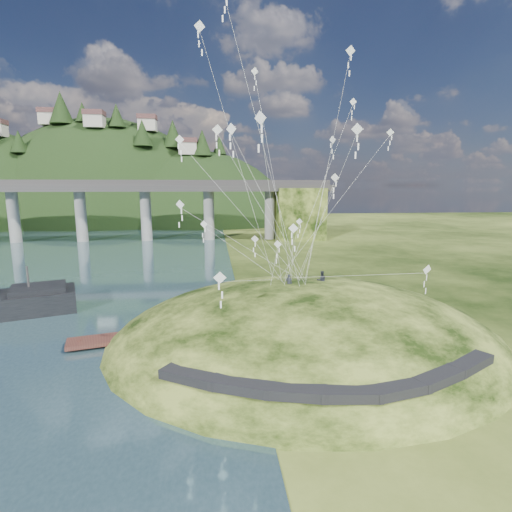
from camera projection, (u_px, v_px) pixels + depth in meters
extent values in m
plane|color=black|center=(216.00, 352.00, 33.14)|extent=(320.00, 320.00, 0.00)
ellipsoid|color=black|center=(304.00, 355.00, 36.21)|extent=(36.00, 32.00, 13.00)
cube|color=black|center=(192.00, 375.00, 24.80)|extent=(4.32, 3.62, 0.71)
cube|color=black|center=(242.00, 385.00, 23.49)|extent=(4.10, 2.97, 0.61)
cube|color=black|center=(296.00, 391.00, 22.83)|extent=(3.85, 2.37, 0.62)
cube|color=black|center=(349.00, 393.00, 22.72)|extent=(3.62, 1.83, 0.66)
cube|color=black|center=(398.00, 388.00, 23.23)|extent=(3.82, 2.27, 0.68)
cube|color=black|center=(438.00, 376.00, 24.46)|extent=(4.11, 2.97, 0.71)
cube|color=black|center=(468.00, 362.00, 26.29)|extent=(4.26, 3.43, 0.66)
cube|color=#2D2B2B|center=(0.00, 188.00, 94.08)|extent=(160.00, 9.00, 1.60)
cube|color=#2D2B2B|center=(8.00, 182.00, 98.04)|extent=(160.00, 0.40, 1.20)
cylinder|color=gray|center=(14.00, 216.00, 95.48)|extent=(2.60, 2.60, 13.00)
cylinder|color=gray|center=(81.00, 215.00, 97.13)|extent=(2.60, 2.60, 13.00)
cylinder|color=gray|center=(146.00, 215.00, 98.77)|extent=(2.60, 2.60, 13.00)
cylinder|color=gray|center=(209.00, 214.00, 100.42)|extent=(2.60, 2.60, 13.00)
cylinder|color=gray|center=(270.00, 214.00, 102.06)|extent=(2.60, 2.60, 13.00)
cube|color=black|center=(299.00, 214.00, 102.86)|extent=(12.00, 11.00, 13.00)
ellipsoid|color=black|center=(109.00, 237.00, 153.28)|extent=(96.00, 68.00, 88.00)
ellipsoid|color=black|center=(200.00, 249.00, 149.86)|extent=(76.00, 56.00, 72.00)
cone|color=black|center=(19.00, 141.00, 125.85)|extent=(5.29, 5.29, 6.96)
cone|color=black|center=(61.00, 108.00, 133.19)|extent=(8.01, 8.01, 10.54)
cone|color=black|center=(82.00, 112.00, 133.61)|extent=(4.97, 4.97, 6.54)
cone|color=black|center=(116.00, 115.00, 133.06)|extent=(5.83, 5.83, 7.67)
cone|color=black|center=(142.00, 133.00, 130.23)|extent=(6.47, 6.47, 8.51)
cone|color=black|center=(173.00, 134.00, 137.85)|extent=(7.13, 7.13, 9.38)
cone|color=black|center=(202.00, 143.00, 134.66)|extent=(6.56, 6.56, 8.63)
cone|color=black|center=(219.00, 145.00, 140.80)|extent=(4.88, 4.88, 6.42)
cube|color=#BDB3A1|center=(50.00, 119.00, 136.51)|extent=(6.00, 5.00, 4.00)
cube|color=#51312E|center=(49.00, 111.00, 136.04)|extent=(6.40, 5.40, 1.60)
cube|color=#BDB3A1|center=(95.00, 122.00, 130.78)|extent=(6.00, 5.00, 4.00)
cube|color=#51312E|center=(94.00, 113.00, 130.31)|extent=(6.40, 5.40, 1.60)
cube|color=#BDB3A1|center=(147.00, 125.00, 138.37)|extent=(6.00, 5.00, 4.00)
cube|color=#51312E|center=(147.00, 117.00, 137.90)|extent=(6.40, 5.40, 1.60)
cube|color=#BDB3A1|center=(188.00, 149.00, 135.44)|extent=(6.00, 5.00, 4.00)
cube|color=#51312E|center=(188.00, 141.00, 134.97)|extent=(6.40, 5.40, 1.60)
cube|color=black|center=(38.00, 288.00, 43.44)|extent=(6.60, 6.04, 0.54)
cylinder|color=#2D2B2B|center=(28.00, 279.00, 42.86)|extent=(0.22, 0.22, 2.71)
cube|color=#3C1D18|center=(154.00, 334.00, 36.03)|extent=(14.69, 5.78, 0.36)
cylinder|color=#3C1D18|center=(79.00, 346.00, 33.94)|extent=(0.31, 0.31, 1.04)
cylinder|color=#3C1D18|center=(118.00, 341.00, 35.00)|extent=(0.31, 0.31, 1.04)
cylinder|color=#3C1D18|center=(155.00, 336.00, 36.07)|extent=(0.31, 0.31, 1.04)
cylinder|color=#3C1D18|center=(189.00, 332.00, 37.14)|extent=(0.31, 0.31, 1.04)
cylinder|color=#3C1D18|center=(221.00, 328.00, 38.21)|extent=(0.31, 0.31, 1.04)
imported|color=#23252F|center=(289.00, 274.00, 35.80)|extent=(0.74, 0.65, 1.69)
imported|color=#23252F|center=(322.00, 271.00, 37.19)|extent=(0.90, 0.71, 1.82)
cube|color=silver|center=(225.00, 2.00, 27.02)|extent=(0.10, 0.06, 0.44)
cube|color=silver|center=(225.00, 11.00, 27.12)|extent=(0.10, 0.06, 0.44)
cube|color=silver|center=(225.00, 19.00, 27.21)|extent=(0.10, 0.06, 0.44)
cube|color=silver|center=(353.00, 102.00, 37.30)|extent=(0.69, 0.20, 0.67)
cube|color=silver|center=(353.00, 107.00, 37.38)|extent=(0.09, 0.04, 0.40)
cube|color=silver|center=(353.00, 113.00, 37.47)|extent=(0.09, 0.04, 0.40)
cube|color=silver|center=(352.00, 118.00, 37.55)|extent=(0.09, 0.04, 0.40)
cube|color=silver|center=(217.00, 130.00, 33.22)|extent=(0.88, 0.26, 0.86)
cube|color=silver|center=(218.00, 137.00, 33.33)|extent=(0.11, 0.06, 0.51)
cube|color=silver|center=(218.00, 145.00, 33.44)|extent=(0.11, 0.06, 0.51)
cube|color=silver|center=(218.00, 153.00, 33.55)|extent=(0.11, 0.06, 0.51)
cube|color=silver|center=(278.00, 244.00, 38.34)|extent=(0.68, 0.48, 0.79)
cube|color=silver|center=(278.00, 250.00, 38.44)|extent=(0.10, 0.06, 0.46)
cube|color=silver|center=(278.00, 256.00, 38.54)|extent=(0.10, 0.06, 0.46)
cube|color=silver|center=(278.00, 261.00, 38.64)|extent=(0.10, 0.06, 0.46)
cube|color=silver|center=(335.00, 178.00, 38.28)|extent=(0.68, 0.56, 0.82)
cube|color=silver|center=(335.00, 184.00, 38.39)|extent=(0.11, 0.06, 0.49)
cube|color=silver|center=(335.00, 190.00, 38.49)|extent=(0.11, 0.06, 0.49)
cube|color=silver|center=(334.00, 196.00, 38.59)|extent=(0.11, 0.06, 0.49)
cube|color=silver|center=(180.00, 205.00, 29.34)|extent=(0.65, 0.33, 0.69)
cube|color=silver|center=(180.00, 211.00, 29.43)|extent=(0.09, 0.04, 0.40)
cube|color=silver|center=(180.00, 218.00, 29.51)|extent=(0.09, 0.04, 0.40)
cube|color=silver|center=(181.00, 225.00, 29.60)|extent=(0.09, 0.04, 0.40)
cube|color=silver|center=(204.00, 224.00, 36.81)|extent=(0.66, 0.34, 0.71)
cube|color=silver|center=(204.00, 230.00, 36.90)|extent=(0.09, 0.04, 0.41)
cube|color=silver|center=(204.00, 235.00, 36.99)|extent=(0.09, 0.04, 0.41)
cube|color=silver|center=(204.00, 240.00, 37.08)|extent=(0.09, 0.04, 0.41)
cube|color=silver|center=(333.00, 140.00, 35.49)|extent=(0.42, 0.60, 0.68)
cube|color=silver|center=(332.00, 146.00, 35.58)|extent=(0.08, 0.07, 0.41)
cube|color=silver|center=(332.00, 151.00, 35.66)|extent=(0.08, 0.07, 0.41)
cube|color=silver|center=(332.00, 157.00, 35.75)|extent=(0.08, 0.07, 0.41)
cube|color=silver|center=(200.00, 26.00, 30.54)|extent=(0.85, 0.21, 0.85)
cube|color=silver|center=(200.00, 35.00, 30.64)|extent=(0.11, 0.06, 0.50)
cube|color=silver|center=(200.00, 43.00, 30.75)|extent=(0.11, 0.06, 0.50)
cube|color=silver|center=(200.00, 52.00, 30.86)|extent=(0.11, 0.06, 0.50)
cube|color=silver|center=(357.00, 129.00, 28.83)|extent=(0.72, 0.56, 0.84)
cube|color=silver|center=(357.00, 138.00, 28.94)|extent=(0.11, 0.06, 0.50)
cube|color=silver|center=(356.00, 147.00, 29.05)|extent=(0.11, 0.06, 0.50)
cube|color=silver|center=(356.00, 155.00, 29.16)|extent=(0.11, 0.06, 0.50)
cube|color=silver|center=(427.00, 270.00, 28.33)|extent=(0.73, 0.29, 0.74)
cube|color=silver|center=(427.00, 277.00, 28.42)|extent=(0.09, 0.07, 0.44)
cube|color=silver|center=(426.00, 284.00, 28.52)|extent=(0.09, 0.07, 0.44)
cube|color=silver|center=(425.00, 292.00, 28.61)|extent=(0.09, 0.07, 0.44)
cube|color=silver|center=(390.00, 132.00, 38.47)|extent=(0.68, 0.29, 0.70)
cube|color=silver|center=(390.00, 138.00, 38.56)|extent=(0.09, 0.03, 0.41)
cube|color=silver|center=(390.00, 143.00, 38.65)|extent=(0.09, 0.03, 0.41)
cube|color=silver|center=(389.00, 149.00, 38.73)|extent=(0.09, 0.03, 0.41)
cube|color=silver|center=(255.00, 239.00, 41.15)|extent=(0.76, 0.31, 0.78)
cube|color=silver|center=(255.00, 244.00, 41.25)|extent=(0.10, 0.03, 0.46)
cube|color=silver|center=(255.00, 250.00, 41.34)|extent=(0.10, 0.03, 0.46)
cube|color=silver|center=(255.00, 255.00, 41.44)|extent=(0.10, 0.03, 0.46)
cube|color=silver|center=(299.00, 222.00, 44.02)|extent=(0.75, 0.17, 0.74)
cube|color=silver|center=(299.00, 226.00, 44.11)|extent=(0.10, 0.04, 0.43)
cube|color=silver|center=(299.00, 231.00, 44.21)|extent=(0.10, 0.04, 0.43)
cube|color=silver|center=(299.00, 236.00, 44.30)|extent=(0.10, 0.04, 0.43)
cube|color=silver|center=(260.00, 118.00, 24.93)|extent=(0.69, 0.61, 0.85)
cube|color=silver|center=(260.00, 128.00, 25.04)|extent=(0.11, 0.07, 0.51)
cube|color=silver|center=(260.00, 138.00, 25.15)|extent=(0.11, 0.07, 0.51)
cube|color=silver|center=(260.00, 149.00, 25.25)|extent=(0.11, 0.07, 0.51)
cube|color=silver|center=(255.00, 71.00, 39.60)|extent=(0.76, 0.22, 0.76)
cube|color=silver|center=(255.00, 77.00, 39.70)|extent=(0.10, 0.06, 0.45)
cube|color=silver|center=(255.00, 83.00, 39.79)|extent=(0.10, 0.06, 0.45)
cube|color=silver|center=(255.00, 89.00, 39.89)|extent=(0.10, 0.06, 0.45)
cube|color=silver|center=(220.00, 278.00, 26.84)|extent=(0.88, 0.23, 0.87)
cube|color=silver|center=(220.00, 287.00, 26.95)|extent=(0.12, 0.05, 0.51)
cube|color=silver|center=(220.00, 295.00, 27.06)|extent=(0.12, 0.05, 0.51)
cube|color=silver|center=(220.00, 304.00, 27.17)|extent=(0.12, 0.05, 0.51)
cube|color=silver|center=(231.00, 129.00, 30.09)|extent=(0.75, 0.51, 0.86)
cube|color=silver|center=(231.00, 137.00, 30.20)|extent=(0.11, 0.06, 0.50)
cube|color=silver|center=(231.00, 146.00, 30.30)|extent=(0.11, 0.06, 0.50)
cube|color=silver|center=(232.00, 154.00, 30.41)|extent=(0.11, 0.06, 0.50)
cube|color=silver|center=(180.00, 140.00, 36.59)|extent=(0.83, 0.21, 0.82)
cube|color=silver|center=(180.00, 146.00, 36.69)|extent=(0.11, 0.03, 0.48)
cube|color=silver|center=(180.00, 153.00, 36.79)|extent=(0.11, 0.03, 0.48)
cube|color=silver|center=(180.00, 159.00, 36.89)|extent=(0.11, 0.03, 0.48)
cube|color=silver|center=(350.00, 51.00, 31.61)|extent=(0.79, 0.26, 0.77)
cube|color=silver|center=(350.00, 58.00, 31.71)|extent=(0.10, 0.05, 0.46)
cube|color=silver|center=(350.00, 66.00, 31.81)|extent=(0.10, 0.05, 0.46)
cube|color=silver|center=(350.00, 73.00, 31.91)|extent=(0.10, 0.05, 0.46)
cube|color=silver|center=(293.00, 228.00, 28.33)|extent=(0.68, 0.25, 0.70)
cube|color=silver|center=(293.00, 235.00, 28.42)|extent=(0.09, 0.03, 0.41)
cube|color=silver|center=(293.00, 242.00, 28.51)|extent=(0.09, 0.03, 0.41)
cube|color=silver|center=(293.00, 249.00, 28.59)|extent=(0.09, 0.03, 0.41)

